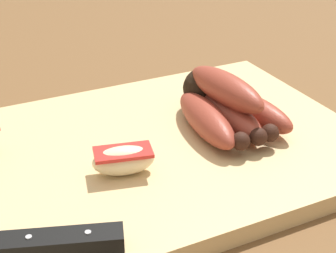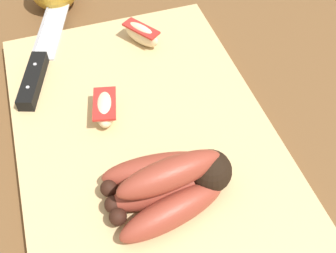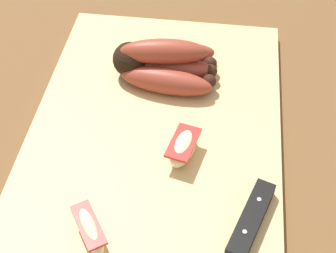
% 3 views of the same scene
% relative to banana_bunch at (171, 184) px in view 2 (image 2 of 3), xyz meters
% --- Properties ---
extents(ground_plane, '(6.00, 6.00, 0.00)m').
position_rel_banana_bunch_xyz_m(ground_plane, '(-0.08, -0.01, -0.04)').
color(ground_plane, brown).
extents(cutting_board, '(0.47, 0.32, 0.02)m').
position_rel_banana_bunch_xyz_m(cutting_board, '(-0.10, -0.00, -0.03)').
color(cutting_board, tan).
rests_on(cutting_board, ground_plane).
extents(banana_bunch, '(0.11, 0.15, 0.06)m').
position_rel_banana_bunch_xyz_m(banana_bunch, '(0.00, 0.00, 0.00)').
color(banana_bunch, black).
rests_on(banana_bunch, cutting_board).
extents(chefs_knife, '(0.27, 0.12, 0.02)m').
position_rel_banana_bunch_xyz_m(chefs_knife, '(-0.27, -0.11, -0.02)').
color(chefs_knife, silver).
rests_on(chefs_knife, cutting_board).
extents(apple_wedge_near, '(0.07, 0.04, 0.03)m').
position_rel_banana_bunch_xyz_m(apple_wedge_near, '(-0.14, -0.04, -0.01)').
color(apple_wedge_near, beige).
rests_on(apple_wedge_near, cutting_board).
extents(apple_wedge_middle, '(0.06, 0.05, 0.03)m').
position_rel_banana_bunch_xyz_m(apple_wedge_middle, '(-0.27, 0.04, -0.01)').
color(apple_wedge_middle, beige).
rests_on(apple_wedge_middle, cutting_board).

